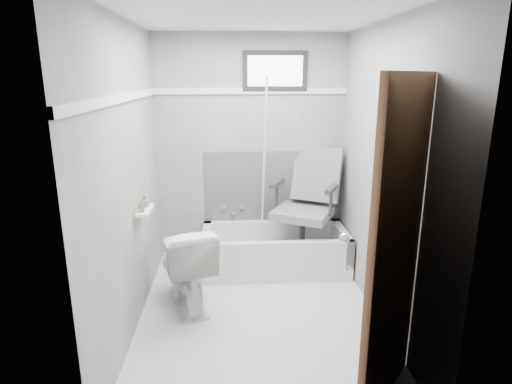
{
  "coord_description": "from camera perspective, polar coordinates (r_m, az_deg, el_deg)",
  "views": [
    {
      "loc": [
        -0.21,
        -3.22,
        1.98
      ],
      "look_at": [
        0.0,
        0.35,
        1.0
      ],
      "focal_mm": 30.0,
      "sensor_mm": 36.0,
      "label": 1
    }
  ],
  "objects": [
    {
      "name": "floor",
      "position": [
        3.78,
        0.33,
        -16.22
      ],
      "size": [
        2.6,
        2.6,
        0.0
      ],
      "primitive_type": "plane",
      "color": "white",
      "rests_on": "ground"
    },
    {
      "name": "ceiling",
      "position": [
        3.25,
        0.4,
        22.76
      ],
      "size": [
        2.6,
        2.6,
        0.0
      ],
      "primitive_type": "plane",
      "rotation": [
        3.14,
        0.0,
        0.0
      ],
      "color": "silver",
      "rests_on": "floor"
    },
    {
      "name": "wall_back",
      "position": [
        4.59,
        -0.71,
        5.55
      ],
      "size": [
        2.0,
        0.02,
        2.4
      ],
      "primitive_type": "cube",
      "color": "slate",
      "rests_on": "floor"
    },
    {
      "name": "wall_front",
      "position": [
        2.08,
        2.72,
        -6.69
      ],
      "size": [
        2.0,
        0.02,
        2.4
      ],
      "primitive_type": "cube",
      "color": "slate",
      "rests_on": "floor"
    },
    {
      "name": "wall_left",
      "position": [
        3.4,
        -16.7,
        1.43
      ],
      "size": [
        0.02,
        2.6,
        2.4
      ],
      "primitive_type": "cube",
      "color": "slate",
      "rests_on": "floor"
    },
    {
      "name": "wall_right",
      "position": [
        3.53,
        16.81,
        1.89
      ],
      "size": [
        0.02,
        2.6,
        2.4
      ],
      "primitive_type": "cube",
      "color": "slate",
      "rests_on": "floor"
    },
    {
      "name": "bathtub",
      "position": [
        4.53,
        2.49,
        -7.68
      ],
      "size": [
        1.5,
        0.7,
        0.42
      ],
      "primitive_type": null,
      "color": "silver",
      "rests_on": "floor"
    },
    {
      "name": "office_chair",
      "position": [
        4.43,
        6.27,
        -1.73
      ],
      "size": [
        0.88,
        0.88,
        1.14
      ],
      "primitive_type": null,
      "rotation": [
        0.0,
        0.0,
        -0.48
      ],
      "color": "slate",
      "rests_on": "bathtub"
    },
    {
      "name": "toilet",
      "position": [
        3.82,
        -9.35,
        -9.74
      ],
      "size": [
        0.64,
        0.86,
        0.75
      ],
      "primitive_type": "imported",
      "rotation": [
        0.0,
        0.0,
        3.46
      ],
      "color": "white",
      "rests_on": "floor"
    },
    {
      "name": "door",
      "position": [
        2.48,
        26.13,
        -9.64
      ],
      "size": [
        0.78,
        0.78,
        2.0
      ],
      "primitive_type": null,
      "color": "brown",
      "rests_on": "floor"
    },
    {
      "name": "window",
      "position": [
        4.53,
        2.55,
        15.83
      ],
      "size": [
        0.66,
        0.04,
        0.4
      ],
      "primitive_type": null,
      "color": "black",
      "rests_on": "wall_back"
    },
    {
      "name": "backerboard",
      "position": [
        4.68,
        2.37,
        0.72
      ],
      "size": [
        1.5,
        0.02,
        0.78
      ],
      "primitive_type": "cube",
      "color": "#4C4C4F",
      "rests_on": "wall_back"
    },
    {
      "name": "trim_back",
      "position": [
        4.51,
        -0.73,
        13.3
      ],
      "size": [
        2.0,
        0.02,
        0.06
      ],
      "primitive_type": "cube",
      "color": "white",
      "rests_on": "wall_back"
    },
    {
      "name": "trim_left",
      "position": [
        3.31,
        -17.31,
        11.9
      ],
      "size": [
        0.02,
        2.6,
        0.06
      ],
      "primitive_type": "cube",
      "color": "white",
      "rests_on": "wall_left"
    },
    {
      "name": "pole",
      "position": [
        4.39,
        1.07,
        3.1
      ],
      "size": [
        0.02,
        0.61,
        1.87
      ],
      "primitive_type": "cylinder",
      "rotation": [
        0.3,
        0.0,
        0.0
      ],
      "color": "white",
      "rests_on": "bathtub"
    },
    {
      "name": "shelf",
      "position": [
        3.65,
        -14.59,
        -2.37
      ],
      "size": [
        0.1,
        0.32,
        0.02
      ],
      "primitive_type": "cube",
      "color": "white",
      "rests_on": "wall_left"
    },
    {
      "name": "soap_bottle_a",
      "position": [
        3.56,
        -15.05,
        -1.75
      ],
      "size": [
        0.06,
        0.06,
        0.1
      ],
      "primitive_type": "imported",
      "rotation": [
        0.0,
        0.0,
        0.22
      ],
      "color": "#94724A",
      "rests_on": "shelf"
    },
    {
      "name": "soap_bottle_b",
      "position": [
        3.7,
        -14.63,
        -1.21
      ],
      "size": [
        0.1,
        0.1,
        0.1
      ],
      "primitive_type": "imported",
      "rotation": [
        0.0,
        0.0,
        0.44
      ],
      "color": "#476683",
      "rests_on": "shelf"
    },
    {
      "name": "faucet",
      "position": [
        4.71,
        -3.1,
        -2.37
      ],
      "size": [
        0.26,
        0.1,
        0.16
      ],
      "primitive_type": null,
      "color": "silver",
      "rests_on": "wall_back"
    }
  ]
}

